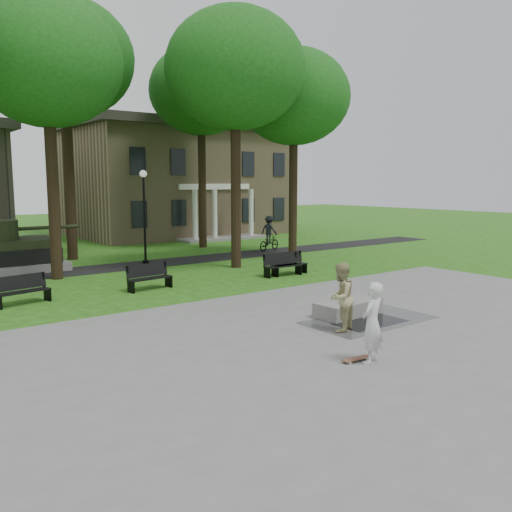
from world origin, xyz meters
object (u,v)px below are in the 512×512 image
at_px(concrete_block, 348,308).
at_px(friend_watching, 341,297).
at_px(skateboarder, 372,323).
at_px(park_bench_0, 23,289).
at_px(cyclist, 269,236).

height_order(concrete_block, friend_watching, friend_watching).
relative_size(concrete_block, skateboarder, 1.17).
height_order(friend_watching, park_bench_0, friend_watching).
bearing_deg(skateboarder, friend_watching, -137.02).
bearing_deg(concrete_block, cyclist, 60.37).
distance_m(concrete_block, park_bench_0, 10.96).
bearing_deg(park_bench_0, cyclist, 10.48).
bearing_deg(cyclist, concrete_block, 132.70).
bearing_deg(skateboarder, park_bench_0, -83.36).
distance_m(skateboarder, friend_watching, 2.70).
distance_m(concrete_block, cyclist, 16.28).
height_order(skateboarder, friend_watching, friend_watching).
bearing_deg(concrete_block, friend_watching, -143.40).
xyz_separation_m(skateboarder, friend_watching, (1.37, 2.33, 0.02)).
bearing_deg(friend_watching, cyclist, -143.02).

